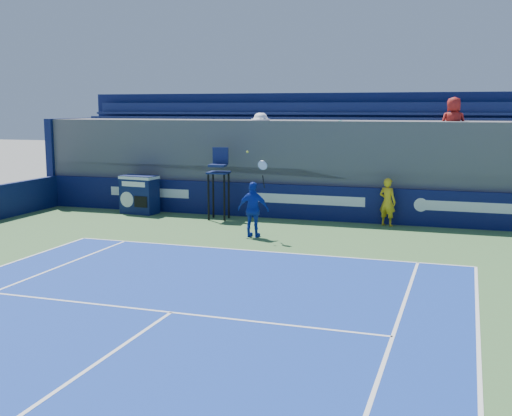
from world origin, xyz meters
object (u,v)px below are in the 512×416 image
(match_clock, at_px, (139,193))
(ball_person, at_px, (387,202))
(tennis_player, at_px, (253,209))
(umpire_chair, at_px, (219,175))

(match_clock, bearing_deg, ball_person, 1.99)
(ball_person, height_order, tennis_player, tennis_player)
(ball_person, relative_size, tennis_player, 0.61)
(tennis_player, bearing_deg, umpire_chair, 129.47)
(ball_person, relative_size, umpire_chair, 0.63)
(match_clock, bearing_deg, umpire_chair, -3.86)
(umpire_chair, relative_size, tennis_player, 0.96)
(ball_person, bearing_deg, tennis_player, 62.34)
(umpire_chair, bearing_deg, match_clock, 176.14)
(ball_person, distance_m, umpire_chair, 5.74)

